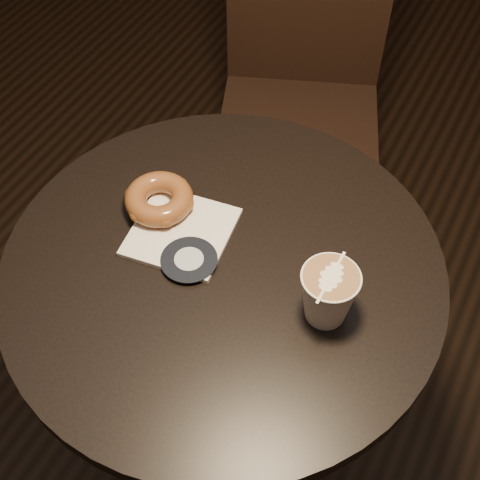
% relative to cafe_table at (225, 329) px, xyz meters
% --- Properties ---
extents(cafe_table, '(0.70, 0.70, 0.75)m').
position_rel_cafe_table_xyz_m(cafe_table, '(0.00, 0.00, 0.00)').
color(cafe_table, black).
rests_on(cafe_table, ground).
extents(chair, '(0.51, 0.51, 0.99)m').
position_rel_cafe_table_xyz_m(chair, '(-0.18, 0.74, 0.00)').
color(chair, black).
rests_on(chair, ground).
extents(pastry_bag, '(0.17, 0.17, 0.01)m').
position_rel_cafe_table_xyz_m(pastry_bag, '(-0.09, 0.02, 0.20)').
color(pastry_bag, white).
rests_on(pastry_bag, cafe_table).
extents(doughnut, '(0.11, 0.11, 0.04)m').
position_rel_cafe_table_xyz_m(doughnut, '(-0.15, 0.05, 0.23)').
color(doughnut, brown).
rests_on(doughnut, pastry_bag).
extents(latte_cup, '(0.09, 0.09, 0.10)m').
position_rel_cafe_table_xyz_m(latte_cup, '(0.18, -0.01, 0.25)').
color(latte_cup, white).
rests_on(latte_cup, cafe_table).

